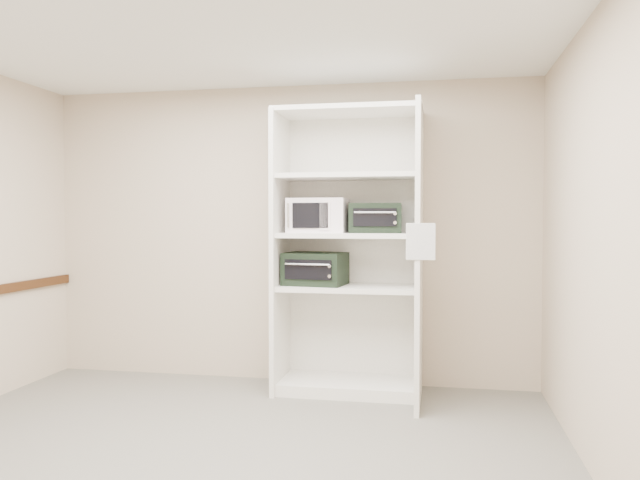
% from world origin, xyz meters
% --- Properties ---
extents(floor, '(4.50, 4.00, 0.01)m').
position_xyz_m(floor, '(0.00, 0.00, 0.00)').
color(floor, '#6B685C').
rests_on(floor, ground).
extents(ceiling, '(4.50, 4.00, 0.01)m').
position_xyz_m(ceiling, '(0.00, 0.00, 2.70)').
color(ceiling, white).
extents(wall_back, '(4.50, 0.02, 2.70)m').
position_xyz_m(wall_back, '(0.00, 2.00, 1.35)').
color(wall_back, '#BDAA95').
rests_on(wall_back, ground).
extents(wall_right, '(0.02, 4.00, 2.70)m').
position_xyz_m(wall_right, '(2.25, 0.00, 1.35)').
color(wall_right, '#BDAA95').
rests_on(wall_right, ground).
extents(shelving_unit, '(1.24, 0.92, 2.42)m').
position_xyz_m(shelving_unit, '(0.67, 1.70, 1.13)').
color(shelving_unit, white).
rests_on(shelving_unit, floor).
extents(microwave, '(0.50, 0.38, 0.30)m').
position_xyz_m(microwave, '(0.35, 1.73, 1.52)').
color(microwave, white).
rests_on(microwave, shelving_unit).
extents(toaster_oven_upper, '(0.46, 0.35, 0.25)m').
position_xyz_m(toaster_oven_upper, '(0.84, 1.76, 1.50)').
color(toaster_oven_upper, black).
rests_on(toaster_oven_upper, shelving_unit).
extents(toaster_oven_lower, '(0.55, 0.44, 0.28)m').
position_xyz_m(toaster_oven_lower, '(0.33, 1.69, 1.06)').
color(toaster_oven_lower, black).
rests_on(toaster_oven_lower, shelving_unit).
extents(paper_sign, '(0.21, 0.01, 0.27)m').
position_xyz_m(paper_sign, '(1.24, 1.07, 1.32)').
color(paper_sign, white).
rests_on(paper_sign, shelving_unit).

